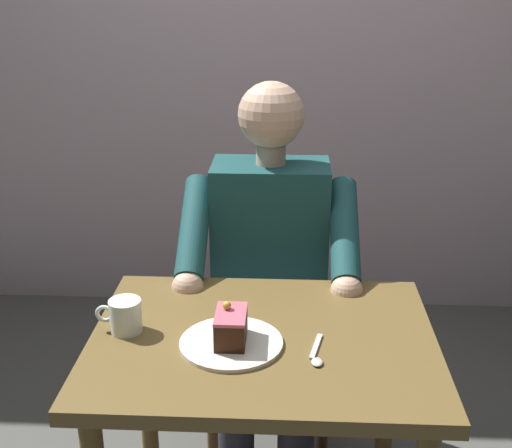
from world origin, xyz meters
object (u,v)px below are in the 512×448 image
Objects in this scene: cake_slice at (231,327)px; dessert_spoon at (317,355)px; dining_table at (263,378)px; chair at (270,303)px; seated_person at (269,282)px; coffee_cup at (125,315)px.

cake_slice reaches higher than dessert_spoon.
dining_table is 5.80× the size of dessert_spoon.
dining_table is at bearing 90.00° from chair.
seated_person is 0.60m from coffee_cup.
chair reaches higher than dessert_spoon.
chair is at bearing -90.00° from dining_table.
seated_person is at bearing -77.50° from dessert_spoon.
chair reaches higher than cake_slice.
dining_table is 0.48m from seated_person.
seated_person reaches higher than dining_table.
chair is 0.76m from cake_slice.
coffee_cup is (0.33, 0.64, 0.30)m from chair.
chair is 7.91× the size of coffee_cup.
seated_person is 11.07× the size of cake_slice.
chair is (0.00, -0.65, -0.13)m from dining_table.
seated_person is (0.00, -0.48, 0.03)m from dining_table.
cake_slice is 1.01× the size of coffee_cup.
chair is 6.28× the size of dessert_spoon.
coffee_cup is at bearing 62.54° from chair.
cake_slice is at bearing 84.02° from chair.
coffee_cup is at bearing -1.37° from dining_table.
dining_table is at bearing -148.93° from cake_slice.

